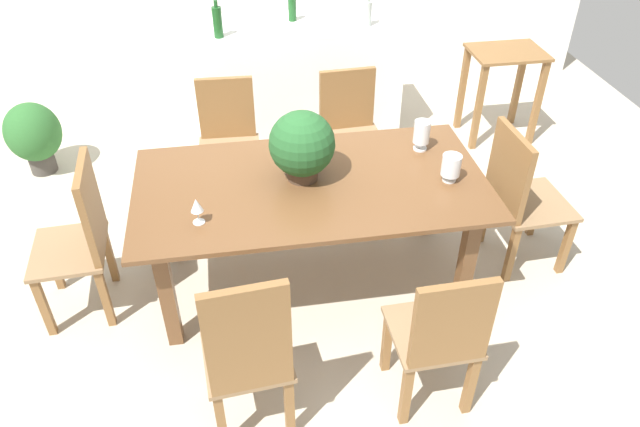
# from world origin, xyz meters

# --- Properties ---
(ground_plane) EXTENTS (7.04, 7.04, 0.00)m
(ground_plane) POSITION_xyz_m (0.00, 0.00, 0.00)
(ground_plane) COLOR #BCB29E
(dining_table) EXTENTS (2.03, 1.07, 0.76)m
(dining_table) POSITION_xyz_m (0.00, -0.26, 0.65)
(dining_table) COLOR brown
(dining_table) RESTS_ON ground
(chair_near_left) EXTENTS (0.44, 0.44, 1.05)m
(chair_near_left) POSITION_xyz_m (-0.45, -1.30, 0.57)
(chair_near_left) COLOR brown
(chair_near_left) RESTS_ON ground
(chair_foot_end) EXTENTS (0.47, 0.50, 0.97)m
(chair_foot_end) POSITION_xyz_m (1.32, -0.26, 0.54)
(chair_foot_end) COLOR brown
(chair_foot_end) RESTS_ON ground
(chair_far_right) EXTENTS (0.48, 0.48, 0.92)m
(chair_far_right) POSITION_xyz_m (0.45, 0.78, 0.51)
(chair_far_right) COLOR brown
(chair_far_right) RESTS_ON ground
(chair_far_left) EXTENTS (0.46, 0.48, 0.92)m
(chair_far_left) POSITION_xyz_m (-0.45, 0.78, 0.51)
(chair_far_left) COLOR brown
(chair_far_left) RESTS_ON ground
(chair_head_end) EXTENTS (0.43, 0.49, 0.99)m
(chair_head_end) POSITION_xyz_m (-1.32, -0.25, 0.55)
(chair_head_end) COLOR brown
(chair_head_end) RESTS_ON ground
(chair_near_right) EXTENTS (0.42, 0.42, 0.94)m
(chair_near_right) POSITION_xyz_m (0.46, -1.29, 0.52)
(chair_near_right) COLOR brown
(chair_near_right) RESTS_ON ground
(flower_centerpiece) EXTENTS (0.38, 0.38, 0.42)m
(flower_centerpiece) POSITION_xyz_m (-0.04, -0.20, 0.98)
(flower_centerpiece) COLOR #4C3828
(flower_centerpiece) RESTS_ON dining_table
(crystal_vase_left) EXTENTS (0.11, 0.11, 0.17)m
(crystal_vase_left) POSITION_xyz_m (0.79, -0.37, 0.85)
(crystal_vase_left) COLOR silver
(crystal_vase_left) RESTS_ON dining_table
(crystal_vase_center_near) EXTENTS (0.10, 0.10, 0.19)m
(crystal_vase_center_near) POSITION_xyz_m (0.73, -0.00, 0.87)
(crystal_vase_center_near) COLOR silver
(crystal_vase_center_near) RESTS_ON dining_table
(wine_glass) EXTENTS (0.07, 0.07, 0.15)m
(wine_glass) POSITION_xyz_m (-0.64, -0.53, 0.86)
(wine_glass) COLOR silver
(wine_glass) RESTS_ON dining_table
(kitchen_counter) EXTENTS (1.66, 0.69, 0.97)m
(kitchen_counter) POSITION_xyz_m (0.21, 1.75, 0.49)
(kitchen_counter) COLOR white
(kitchen_counter) RESTS_ON ground
(wine_bottle_tall) EXTENTS (0.07, 0.07, 0.27)m
(wine_bottle_tall) POSITION_xyz_m (0.17, 1.83, 1.07)
(wine_bottle_tall) COLOR #194C1E
(wine_bottle_tall) RESTS_ON kitchen_counter
(wine_bottle_dark) EXTENTS (0.07, 0.07, 0.29)m
(wine_bottle_dark) POSITION_xyz_m (-0.45, 1.55, 1.09)
(wine_bottle_dark) COLOR #194C1E
(wine_bottle_dark) RESTS_ON kitchen_counter
(wine_bottle_clear) EXTENTS (0.08, 0.08, 0.27)m
(wine_bottle_clear) POSITION_xyz_m (0.75, 1.61, 1.08)
(wine_bottle_clear) COLOR #B2BFB7
(wine_bottle_clear) RESTS_ON kitchen_counter
(side_table) EXTENTS (0.61, 0.46, 0.79)m
(side_table) POSITION_xyz_m (1.89, 1.35, 0.57)
(side_table) COLOR brown
(side_table) RESTS_ON ground
(potted_plant_floor) EXTENTS (0.43, 0.43, 0.60)m
(potted_plant_floor) POSITION_xyz_m (-1.98, 1.39, 0.34)
(potted_plant_floor) COLOR #423D38
(potted_plant_floor) RESTS_ON ground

